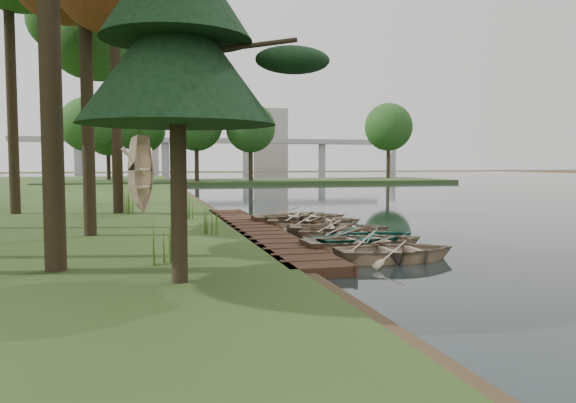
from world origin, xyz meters
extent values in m
plane|color=#3D2F1D|center=(0.00, 0.00, 0.00)|extent=(300.00, 300.00, 0.00)
cube|color=black|center=(30.00, 20.00, 0.03)|extent=(130.00, 200.00, 0.05)
cube|color=#392216|center=(-1.60, 0.00, 0.15)|extent=(1.60, 16.00, 0.30)
cube|color=#2D441E|center=(8.00, 50.00, 0.23)|extent=(50.00, 14.00, 0.45)
cylinder|color=black|center=(-15.33, 50.00, 2.85)|extent=(0.50, 0.50, 4.80)
sphere|color=#224B19|center=(-15.33, 50.00, 6.45)|extent=(5.60, 5.60, 5.60)
cylinder|color=black|center=(-8.67, 50.00, 2.85)|extent=(0.50, 0.50, 4.80)
sphere|color=#224B19|center=(-8.67, 50.00, 6.45)|extent=(5.60, 5.60, 5.60)
cylinder|color=black|center=(-2.00, 50.00, 2.85)|extent=(0.50, 0.50, 4.80)
sphere|color=#224B19|center=(-2.00, 50.00, 6.45)|extent=(5.60, 5.60, 5.60)
cylinder|color=black|center=(4.67, 50.00, 2.85)|extent=(0.50, 0.50, 4.80)
sphere|color=#224B19|center=(4.67, 50.00, 6.45)|extent=(5.60, 5.60, 5.60)
cylinder|color=black|center=(11.33, 50.00, 2.85)|extent=(0.50, 0.50, 4.80)
sphere|color=#224B19|center=(11.33, 50.00, 6.45)|extent=(5.60, 5.60, 5.60)
cylinder|color=black|center=(18.00, 50.00, 2.85)|extent=(0.50, 0.50, 4.80)
sphere|color=#224B19|center=(18.00, 50.00, 6.45)|extent=(5.60, 5.60, 5.60)
cylinder|color=black|center=(24.67, 50.00, 2.85)|extent=(0.50, 0.50, 4.80)
sphere|color=#224B19|center=(24.67, 50.00, 6.45)|extent=(5.60, 5.60, 5.60)
cube|color=#A5A5A0|center=(10.00, 120.00, 8.00)|extent=(90.00, 4.00, 1.20)
cylinder|color=#A5A5A0|center=(-20.00, 120.00, 4.00)|extent=(1.80, 1.80, 8.00)
cylinder|color=#A5A5A0|center=(0.00, 120.00, 4.00)|extent=(1.80, 1.80, 8.00)
cylinder|color=#A5A5A0|center=(20.00, 120.00, 4.00)|extent=(1.80, 1.80, 8.00)
cylinder|color=#A5A5A0|center=(40.00, 120.00, 4.00)|extent=(1.80, 1.80, 8.00)
cylinder|color=#A5A5A0|center=(60.00, 120.00, 4.00)|extent=(1.80, 1.80, 8.00)
cube|color=#A5A5A0|center=(30.00, 140.00, 9.00)|extent=(10.00, 8.00, 18.00)
cube|color=#A5A5A0|center=(-5.00, 145.00, 6.00)|extent=(8.00, 8.00, 12.00)
imported|color=#C4AB8E|center=(0.99, -6.28, 0.39)|extent=(3.36, 2.42, 0.69)
imported|color=#C4AB8E|center=(0.71, -4.75, 0.43)|extent=(3.85, 2.85, 0.77)
imported|color=#2C7B66|center=(1.14, -3.88, 0.41)|extent=(4.01, 3.27, 0.73)
imported|color=#C4AB8E|center=(1.04, -2.26, 0.37)|extent=(3.77, 3.33, 0.65)
imported|color=#C4AB8E|center=(1.12, -1.34, 0.42)|extent=(4.14, 3.48, 0.73)
imported|color=#C4AB8E|center=(1.10, 0.00, 0.37)|extent=(3.73, 3.23, 0.65)
imported|color=#C4AB8E|center=(0.94, 1.03, 0.43)|extent=(4.13, 3.28, 0.77)
imported|color=#C4AB8E|center=(0.78, 2.43, 0.46)|extent=(4.01, 2.90, 0.82)
imported|color=#C4AB8E|center=(0.92, 3.68, 0.40)|extent=(3.99, 3.46, 0.69)
imported|color=#C4AB8E|center=(-5.52, 6.57, 0.67)|extent=(4.38, 4.01, 0.74)
cylinder|color=black|center=(-7.36, -6.84, 5.74)|extent=(0.46, 0.46, 10.89)
cylinder|color=black|center=(-7.16, -0.82, 4.22)|extent=(0.40, 0.40, 7.83)
cylinder|color=black|center=(-6.60, 7.24, 5.81)|extent=(0.46, 0.46, 11.02)
cylinder|color=black|center=(-11.16, 8.11, 5.76)|extent=(0.46, 0.46, 10.92)
cylinder|color=black|center=(-8.29, 13.56, 4.92)|extent=(0.42, 0.42, 9.25)
ellipsoid|color=#224B19|center=(-8.29, 13.56, 9.55)|extent=(4.55, 4.55, 3.87)
cylinder|color=black|center=(-4.83, -8.70, 2.09)|extent=(0.32, 0.32, 3.59)
cone|color=black|center=(-4.83, -8.70, 4.67)|extent=(3.80, 3.80, 2.60)
cone|color=#3F661E|center=(-5.08, -6.66, 0.79)|extent=(0.60, 0.60, 0.97)
cone|color=#3F661E|center=(-3.38, -1.33, 0.76)|extent=(0.60, 0.60, 0.91)
cone|color=#3F661E|center=(-6.10, 6.94, 0.84)|extent=(0.60, 0.60, 1.08)
cone|color=#3F661E|center=(-3.75, 3.71, 0.83)|extent=(0.60, 0.60, 1.05)
camera|label=1|loc=(-5.51, -19.78, 2.65)|focal=35.00mm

